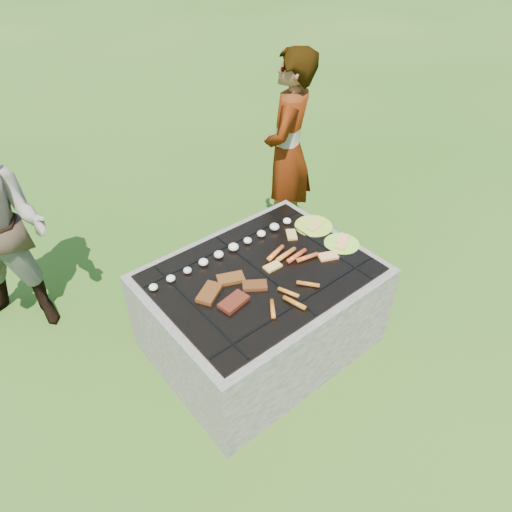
% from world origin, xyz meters
% --- Properties ---
extents(lawn, '(60.00, 60.00, 0.00)m').
position_xyz_m(lawn, '(0.00, 0.00, 0.00)').
color(lawn, '#234C13').
rests_on(lawn, ground).
extents(fire_pit, '(1.30, 1.00, 0.62)m').
position_xyz_m(fire_pit, '(0.00, 0.00, 0.28)').
color(fire_pit, gray).
rests_on(fire_pit, ground).
extents(mushrooms, '(1.05, 0.06, 0.04)m').
position_xyz_m(mushrooms, '(-0.01, 0.27, 0.63)').
color(mushrooms, '#ECE8C8').
rests_on(mushrooms, fire_pit).
extents(pork_slabs, '(0.40, 0.29, 0.02)m').
position_xyz_m(pork_slabs, '(-0.24, -0.02, 0.62)').
color(pork_slabs, brown).
rests_on(pork_slabs, fire_pit).
extents(sausages, '(0.56, 0.49, 0.03)m').
position_xyz_m(sausages, '(0.13, -0.10, 0.63)').
color(sausages, orange).
rests_on(sausages, fire_pit).
extents(bread_on_grate, '(0.44, 0.41, 0.02)m').
position_xyz_m(bread_on_grate, '(0.30, -0.02, 0.62)').
color(bread_on_grate, tan).
rests_on(bread_on_grate, fire_pit).
extents(plate_far, '(0.27, 0.27, 0.03)m').
position_xyz_m(plate_far, '(0.56, 0.13, 0.61)').
color(plate_far, yellow).
rests_on(plate_far, fire_pit).
extents(plate_near, '(0.27, 0.27, 0.03)m').
position_xyz_m(plate_near, '(0.56, -0.11, 0.61)').
color(plate_near, '#CDF73B').
rests_on(plate_near, fire_pit).
extents(cook, '(0.67, 0.62, 1.53)m').
position_xyz_m(cook, '(0.93, 0.79, 0.77)').
color(cook, '#A19286').
rests_on(cook, ground).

